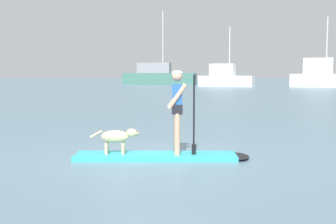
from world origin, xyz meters
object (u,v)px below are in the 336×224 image
at_px(paddleboard, 166,156).
at_px(moored_boat_starboard, 321,76).
at_px(moored_boat_far_port, 158,76).
at_px(person_paddler, 178,106).
at_px(dog, 117,137).
at_px(moored_boat_outer, 225,78).

relative_size(paddleboard, moored_boat_starboard, 0.38).
distance_m(paddleboard, moored_boat_far_port, 67.50).
height_order(person_paddler, dog, person_paddler).
relative_size(dog, moored_boat_starboard, 0.10).
xyz_separation_m(person_paddler, moored_boat_far_port, (-19.64, 64.57, 0.38)).
bearing_deg(dog, moored_boat_outer, 95.31).
relative_size(paddleboard, moored_boat_outer, 0.42).
relative_size(person_paddler, dog, 1.70).
xyz_separation_m(person_paddler, moored_boat_starboard, (7.16, 55.38, 0.43)).
xyz_separation_m(dog, moored_boat_far_port, (-18.41, 64.90, 1.04)).
bearing_deg(moored_boat_starboard, moored_boat_outer, 177.59).
bearing_deg(paddleboard, moored_boat_far_port, 106.71).
relative_size(person_paddler, moored_boat_outer, 0.20).
xyz_separation_m(dog, moored_boat_outer, (-5.23, 56.28, 0.84)).
bearing_deg(dog, moored_boat_far_port, 105.84).
bearing_deg(paddleboard, moored_boat_starboard, 82.40).
xyz_separation_m(moored_boat_far_port, moored_boat_starboard, (26.80, -9.19, 0.05)).
height_order(dog, moored_boat_outer, moored_boat_outer).
distance_m(paddleboard, moored_boat_starboard, 55.95).
bearing_deg(paddleboard, dog, -165.22).
height_order(moored_boat_far_port, moored_boat_outer, moored_boat_far_port).
xyz_separation_m(paddleboard, dog, (-1.00, -0.26, 0.40)).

